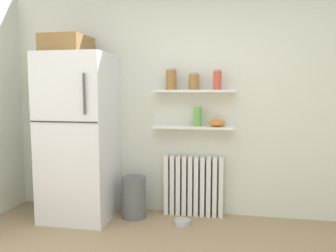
# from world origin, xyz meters

# --- Properties ---
(back_wall) EXTENTS (7.04, 0.10, 2.60)m
(back_wall) POSITION_xyz_m (0.00, 2.05, 1.30)
(back_wall) COLOR silver
(back_wall) RESTS_ON ground_plane
(refrigerator) EXTENTS (0.73, 0.73, 2.00)m
(refrigerator) POSITION_xyz_m (-1.28, 1.65, 0.95)
(refrigerator) COLOR silver
(refrigerator) RESTS_ON ground_plane
(radiator) EXTENTS (0.67, 0.12, 0.67)m
(radiator) POSITION_xyz_m (-0.03, 1.92, 0.34)
(radiator) COLOR white
(radiator) RESTS_ON ground_plane
(wall_shelf_lower) EXTENTS (0.90, 0.22, 0.02)m
(wall_shelf_lower) POSITION_xyz_m (-0.03, 1.89, 1.01)
(wall_shelf_lower) COLOR white
(wall_shelf_upper) EXTENTS (0.90, 0.22, 0.02)m
(wall_shelf_upper) POSITION_xyz_m (-0.03, 1.89, 1.41)
(wall_shelf_upper) COLOR white
(storage_jar_0) EXTENTS (0.12, 0.12, 0.23)m
(storage_jar_0) POSITION_xyz_m (-0.28, 1.89, 1.54)
(storage_jar_0) COLOR olive
(storage_jar_0) RESTS_ON wall_shelf_upper
(storage_jar_1) EXTENTS (0.11, 0.11, 0.18)m
(storage_jar_1) POSITION_xyz_m (-0.03, 1.89, 1.51)
(storage_jar_1) COLOR olive
(storage_jar_1) RESTS_ON wall_shelf_upper
(storage_jar_2) EXTENTS (0.09, 0.09, 0.22)m
(storage_jar_2) POSITION_xyz_m (0.22, 1.89, 1.53)
(storage_jar_2) COLOR #C64C38
(storage_jar_2) RESTS_ON wall_shelf_upper
(vase) EXTENTS (0.09, 0.09, 0.21)m
(vase) POSITION_xyz_m (0.01, 1.89, 1.13)
(vase) COLOR #66A84C
(vase) RESTS_ON wall_shelf_lower
(shelf_bowl) EXTENTS (0.18, 0.18, 0.08)m
(shelf_bowl) POSITION_xyz_m (0.22, 1.89, 1.06)
(shelf_bowl) COLOR orange
(shelf_bowl) RESTS_ON wall_shelf_lower
(trash_bin) EXTENTS (0.27, 0.27, 0.46)m
(trash_bin) POSITION_xyz_m (-0.68, 1.73, 0.23)
(trash_bin) COLOR slate
(trash_bin) RESTS_ON ground_plane
(pet_food_bowl) EXTENTS (0.17, 0.17, 0.05)m
(pet_food_bowl) POSITION_xyz_m (-0.12, 1.62, 0.03)
(pet_food_bowl) COLOR #B7B7BC
(pet_food_bowl) RESTS_ON ground_plane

